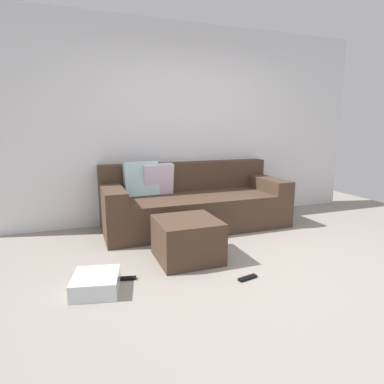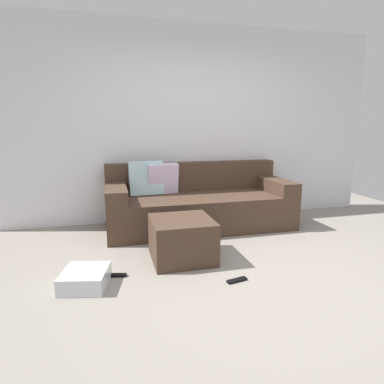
{
  "view_description": "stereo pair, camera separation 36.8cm",
  "coord_description": "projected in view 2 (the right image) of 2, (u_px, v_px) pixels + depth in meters",
  "views": [
    {
      "loc": [
        -1.55,
        -2.36,
        1.34
      ],
      "look_at": [
        -0.28,
        1.1,
        0.59
      ],
      "focal_mm": 30.28,
      "sensor_mm": 36.0,
      "label": 1
    },
    {
      "loc": [
        -1.2,
        -2.47,
        1.34
      ],
      "look_at": [
        -0.28,
        1.1,
        0.59
      ],
      "focal_mm": 30.28,
      "sensor_mm": 36.0,
      "label": 2
    }
  ],
  "objects": [
    {
      "name": "remote_near_ottoman",
      "position": [
        237.0,
        280.0,
        2.85
      ],
      "size": [
        0.2,
        0.09,
        0.02
      ],
      "primitive_type": "cube",
      "rotation": [
        0.0,
        0.0,
        0.21
      ],
      "color": "black",
      "rests_on": "ground_plane"
    },
    {
      "name": "ottoman",
      "position": [
        182.0,
        239.0,
        3.3
      ],
      "size": [
        0.61,
        0.62,
        0.42
      ],
      "primitive_type": "cube",
      "color": "#473326",
      "rests_on": "ground_plane"
    },
    {
      "name": "storage_bin",
      "position": [
        85.0,
        278.0,
        2.75
      ],
      "size": [
        0.44,
        0.46,
        0.14
      ],
      "primitive_type": "cube",
      "rotation": [
        0.0,
        0.0,
        -0.22
      ],
      "color": "silver",
      "rests_on": "ground_plane"
    },
    {
      "name": "couch_sectional",
      "position": [
        197.0,
        203.0,
        4.39
      ],
      "size": [
        2.43,
        0.98,
        0.9
      ],
      "color": "#473326",
      "rests_on": "ground_plane"
    },
    {
      "name": "remote_by_storage_bin",
      "position": [
        116.0,
        275.0,
        2.94
      ],
      "size": [
        0.2,
        0.1,
        0.02
      ],
      "primitive_type": "cube",
      "rotation": [
        0.0,
        0.0,
        -0.23
      ],
      "color": "black",
      "rests_on": "ground_plane"
    },
    {
      "name": "ground_plane",
      "position": [
        253.0,
        279.0,
        2.9
      ],
      "size": [
        7.22,
        7.22,
        0.0
      ],
      "primitive_type": "plane",
      "color": "gray"
    },
    {
      "name": "wall_back",
      "position": [
        193.0,
        125.0,
        4.65
      ],
      "size": [
        5.55,
        0.1,
        2.73
      ],
      "primitive_type": "cube",
      "color": "silver",
      "rests_on": "ground_plane"
    }
  ]
}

